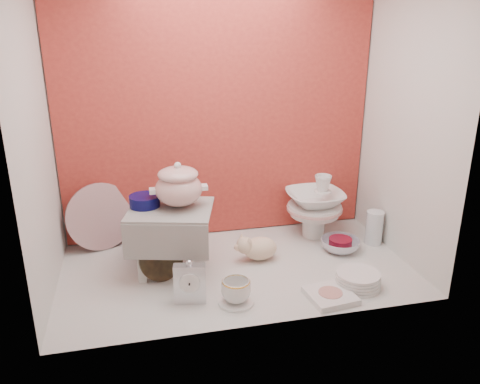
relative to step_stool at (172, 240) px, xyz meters
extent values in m
plane|color=silver|center=(0.33, -0.06, -0.17)|extent=(1.80, 1.80, 0.00)
cube|color=#C53E31|center=(0.33, 0.44, 0.58)|extent=(1.80, 0.06, 1.50)
cube|color=silver|center=(-0.57, -0.06, 0.58)|extent=(0.06, 1.00, 1.50)
cube|color=silver|center=(1.23, -0.06, 0.58)|extent=(0.06, 1.00, 1.50)
cylinder|color=#080943|center=(-0.12, 0.06, 0.20)|extent=(0.18, 0.18, 0.06)
imported|color=white|center=(-0.08, 0.21, -0.04)|extent=(0.28, 0.28, 0.28)
cube|color=silver|center=(0.05, -0.31, -0.07)|extent=(0.15, 0.08, 0.21)
ellipsoid|color=beige|center=(0.47, 0.02, -0.10)|extent=(0.27, 0.23, 0.14)
cylinder|color=white|center=(0.25, -0.37, -0.17)|extent=(0.21, 0.21, 0.01)
imported|color=white|center=(0.25, -0.37, -0.11)|extent=(0.18, 0.18, 0.11)
cube|color=white|center=(0.69, -0.43, -0.16)|extent=(0.23, 0.23, 0.03)
cylinder|color=white|center=(0.86, -0.36, -0.14)|extent=(0.24, 0.24, 0.07)
imported|color=silver|center=(0.94, 0.02, -0.14)|extent=(0.23, 0.23, 0.07)
cylinder|color=silver|center=(1.17, 0.07, -0.08)|extent=(0.10, 0.10, 0.20)
camera|label=1|loc=(-0.16, -2.24, 1.06)|focal=36.18mm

